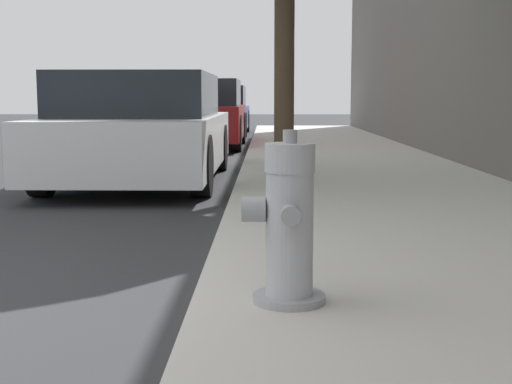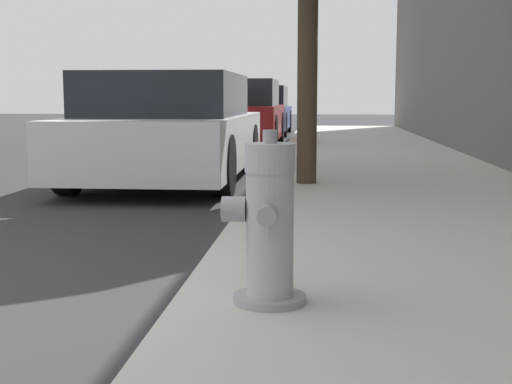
# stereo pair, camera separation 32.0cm
# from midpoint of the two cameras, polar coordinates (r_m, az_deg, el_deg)

# --- Properties ---
(fire_hydrant) EXTENTS (0.38, 0.39, 0.78)m
(fire_hydrant) POSITION_cam_midpoint_polar(r_m,az_deg,el_deg) (3.19, -0.28, -2.71)
(fire_hydrant) COLOR #97979C
(fire_hydrant) RESTS_ON sidewalk_slab
(parked_car_near) EXTENTS (1.89, 4.41, 1.32)m
(parked_car_near) POSITION_cam_midpoint_polar(r_m,az_deg,el_deg) (8.87, -10.09, 4.94)
(parked_car_near) COLOR silver
(parked_car_near) RESTS_ON ground_plane
(parked_car_mid) EXTENTS (1.78, 3.81, 1.39)m
(parked_car_mid) POSITION_cam_midpoint_polar(r_m,az_deg,el_deg) (14.78, -5.10, 6.17)
(parked_car_mid) COLOR maroon
(parked_car_mid) RESTS_ON ground_plane
(parked_car_far) EXTENTS (1.86, 4.26, 1.34)m
(parked_car_far) POSITION_cam_midpoint_polar(r_m,az_deg,el_deg) (19.92, -3.79, 6.47)
(parked_car_far) COLOR navy
(parked_car_far) RESTS_ON ground_plane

